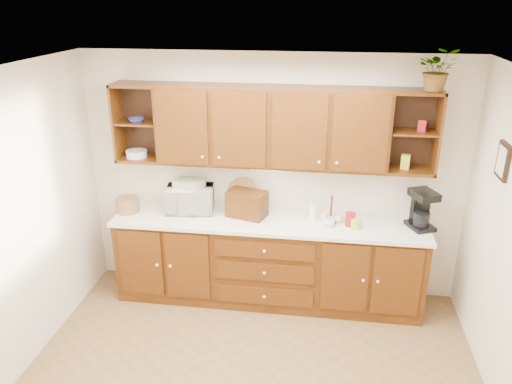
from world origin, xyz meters
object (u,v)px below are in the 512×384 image
(microwave, at_px, (190,199))
(bread_box, at_px, (247,204))
(coffee_maker, at_px, (422,210))
(potted_plant, at_px, (438,70))

(microwave, relative_size, bread_box, 1.26)
(coffee_maker, bearing_deg, microwave, 155.02)
(microwave, xyz_separation_m, coffee_maker, (2.38, -0.05, 0.05))
(bread_box, relative_size, coffee_maker, 1.00)
(bread_box, xyz_separation_m, potted_plant, (1.74, 0.01, 1.41))
(microwave, bearing_deg, coffee_maker, -9.58)
(microwave, distance_m, potted_plant, 2.75)
(potted_plant, bearing_deg, coffee_maker, -56.51)
(bread_box, bearing_deg, potted_plant, 16.82)
(bread_box, distance_m, coffee_maker, 1.76)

